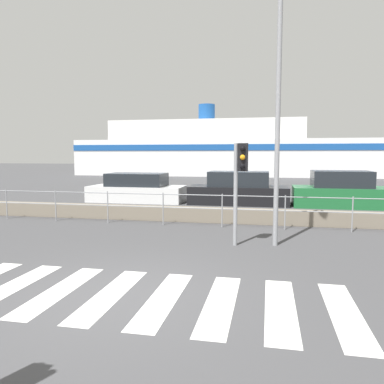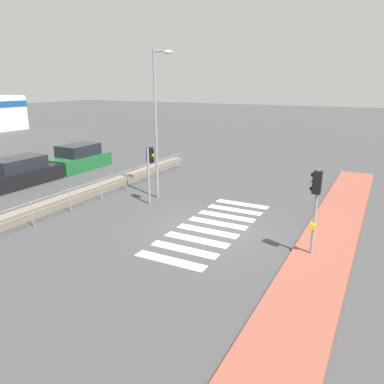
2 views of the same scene
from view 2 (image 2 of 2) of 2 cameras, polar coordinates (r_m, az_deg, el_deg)
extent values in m
plane|color=#424244|center=(14.02, 2.66, -5.77)|extent=(160.00, 160.00, 0.00)
cube|color=#934C3D|center=(12.96, 19.47, -8.38)|extent=(24.00, 1.80, 0.12)
cube|color=silver|center=(11.74, -3.35, -10.37)|extent=(0.45, 2.40, 0.01)
cube|color=silver|center=(12.44, -1.19, -8.73)|extent=(0.45, 2.40, 0.01)
cube|color=silver|center=(13.16, 0.72, -7.27)|extent=(0.45, 2.40, 0.01)
cube|color=silver|center=(13.91, 2.42, -5.94)|extent=(0.45, 2.40, 0.01)
cube|color=silver|center=(14.67, 3.93, -4.76)|extent=(0.45, 2.40, 0.01)
cube|color=silver|center=(15.45, 5.29, -3.68)|extent=(0.45, 2.40, 0.01)
cube|color=silver|center=(16.24, 6.51, -2.71)|extent=(0.45, 2.40, 0.01)
cube|color=silver|center=(17.04, 7.62, -1.83)|extent=(0.45, 2.40, 0.01)
cube|color=slate|center=(17.79, -17.78, -0.92)|extent=(19.10, 0.55, 0.47)
cylinder|color=gray|center=(16.99, -15.92, 1.13)|extent=(17.19, 0.03, 0.03)
cylinder|color=gray|center=(17.10, -15.81, -0.23)|extent=(17.19, 0.03, 0.03)
cylinder|color=gray|center=(15.28, -23.12, -3.13)|extent=(0.04, 0.04, 1.05)
cylinder|color=gray|center=(16.47, -18.05, -1.24)|extent=(0.04, 0.04, 1.05)
cylinder|color=gray|center=(17.79, -13.70, 0.38)|extent=(0.04, 0.04, 1.05)
cylinder|color=gray|center=(19.20, -9.97, 1.77)|extent=(0.04, 0.04, 1.05)
cylinder|color=gray|center=(20.69, -6.77, 2.97)|extent=(0.04, 0.04, 1.05)
cylinder|color=gray|center=(22.25, -3.99, 3.99)|extent=(0.04, 0.04, 1.05)
cylinder|color=gray|center=(23.86, -1.58, 4.86)|extent=(0.04, 0.04, 1.05)
cylinder|color=gray|center=(12.02, 18.22, -3.32)|extent=(0.10, 0.10, 2.80)
cube|color=black|center=(11.55, 18.53, 1.39)|extent=(0.24, 0.24, 0.68)
sphere|color=black|center=(11.53, 17.94, 2.49)|extent=(0.13, 0.13, 0.13)
sphere|color=orange|center=(11.58, 17.85, 1.48)|extent=(0.13, 0.13, 0.13)
sphere|color=black|center=(11.63, 17.76, 0.48)|extent=(0.13, 0.13, 0.13)
cube|color=yellow|center=(12.03, 17.98, -5.06)|extent=(0.10, 0.14, 0.18)
cylinder|color=gray|center=(16.70, -6.63, 2.36)|extent=(0.10, 0.10, 2.54)
cube|color=black|center=(16.64, -6.40, 5.60)|extent=(0.24, 0.24, 0.68)
sphere|color=black|center=(16.52, -6.02, 6.28)|extent=(0.13, 0.13, 0.13)
sphere|color=orange|center=(16.56, -6.00, 5.56)|extent=(0.13, 0.13, 0.13)
sphere|color=black|center=(16.60, -5.98, 4.84)|extent=(0.13, 0.13, 0.13)
cylinder|color=gray|center=(17.24, -5.53, 9.86)|extent=(0.12, 0.12, 6.70)
cylinder|color=gray|center=(16.99, -4.76, 20.59)|extent=(0.07, 0.72, 0.07)
ellipsoid|color=silver|center=(16.80, -3.65, 20.49)|extent=(0.32, 0.42, 0.19)
cube|color=black|center=(21.92, -24.78, 2.00)|extent=(4.51, 1.74, 0.82)
cube|color=#1E2328|center=(21.77, -25.01, 3.91)|extent=(2.71, 1.53, 0.67)
cube|color=#1E6633|center=(24.76, -16.77, 4.37)|extent=(4.03, 1.87, 0.86)
cube|color=#1E2328|center=(24.62, -16.92, 6.15)|extent=(2.42, 1.65, 0.70)
camera|label=1|loc=(14.45, 27.25, 2.50)|focal=35.00mm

